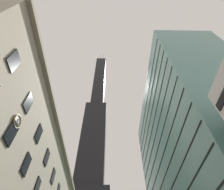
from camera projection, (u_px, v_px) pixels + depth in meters
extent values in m
cube|color=#9E937A|center=(67.00, 164.00, 37.65)|extent=(0.70, 60.87, 0.60)
cube|color=black|center=(11.00, 133.00, 16.49)|extent=(0.14, 1.40, 2.20)
cube|color=black|center=(26.00, 164.00, 19.53)|extent=(0.14, 1.40, 2.20)
cube|color=black|center=(37.00, 187.00, 22.57)|extent=(0.14, 1.40, 2.20)
cube|color=black|center=(14.00, 61.00, 16.79)|extent=(0.14, 1.40, 2.20)
cube|color=black|center=(28.00, 103.00, 19.83)|extent=(0.14, 1.40, 2.20)
cube|color=black|center=(39.00, 134.00, 22.86)|extent=(0.14, 1.40, 2.20)
cube|color=black|center=(47.00, 157.00, 25.90)|extent=(0.14, 1.40, 2.20)
cube|color=black|center=(53.00, 176.00, 28.94)|extent=(0.14, 1.40, 2.20)
torus|color=olive|center=(17.00, 121.00, 17.41)|extent=(0.12, 1.37, 1.37)
cylinder|color=silver|center=(17.00, 121.00, 17.41)|extent=(0.05, 1.19, 1.19)
cube|color=black|center=(18.00, 120.00, 17.54)|extent=(0.03, 0.12, 0.36)
cube|color=black|center=(18.00, 123.00, 17.55)|extent=(0.03, 0.53, 0.08)
cube|color=black|center=(93.00, 143.00, 124.65)|extent=(16.21, 16.21, 67.69)
cube|color=black|center=(99.00, 82.00, 185.14)|extent=(10.42, 10.42, 84.62)
cylinder|color=silver|center=(100.00, 58.00, 226.92)|extent=(1.20, 1.20, 20.61)
cylinder|color=silver|center=(103.00, 58.00, 226.96)|extent=(1.20, 1.20, 20.61)
cube|color=slate|center=(194.00, 159.00, 47.65)|extent=(17.58, 47.62, 58.10)
cube|color=black|center=(164.00, 178.00, 43.56)|extent=(0.12, 46.62, 0.24)
cube|color=black|center=(161.00, 163.00, 46.74)|extent=(0.12, 46.62, 0.24)
cube|color=black|center=(158.00, 150.00, 49.91)|extent=(0.12, 46.62, 0.24)
cube|color=black|center=(155.00, 138.00, 53.09)|extent=(0.12, 46.62, 0.24)
cube|color=black|center=(152.00, 128.00, 56.27)|extent=(0.12, 46.62, 0.24)
cube|color=black|center=(150.00, 118.00, 59.45)|extent=(0.12, 46.62, 0.24)
cube|color=black|center=(148.00, 110.00, 62.62)|extent=(0.12, 46.62, 0.24)
cube|color=black|center=(147.00, 102.00, 65.80)|extent=(0.12, 46.62, 0.24)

